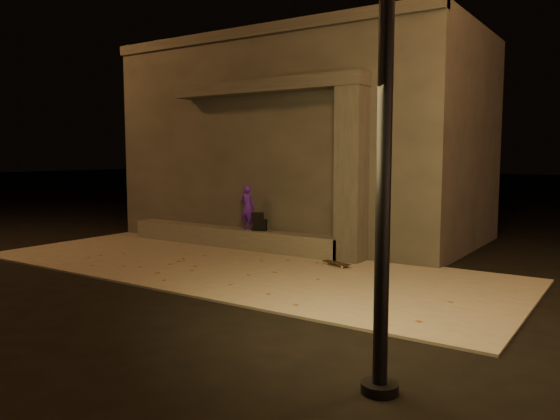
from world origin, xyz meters
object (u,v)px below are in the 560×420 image
Objects in this scene: column at (352,175)px; skateboard at (336,263)px; skateboarder at (248,207)px; backpack at (260,224)px.

skateboard is (0.02, -0.66, -1.74)m from column.
backpack is (0.35, 0.00, -0.38)m from skateboarder.
backpack is at bearing -179.70° from skateboarder.
skateboard is at bearing 166.61° from skateboarder.
skateboarder reaches higher than skateboard.
skateboarder is 1.55× the size of skateboard.
column is at bearing -24.61° from backpack.
column reaches higher than skateboarder.
skateboarder is at bearing -176.71° from skateboard.
skateboarder is 2.95m from skateboard.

